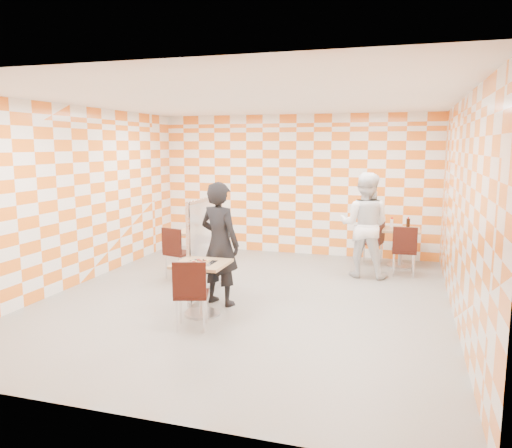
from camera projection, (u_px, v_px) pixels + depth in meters
The scene contains 15 objects.
room_shell at pixel (256, 199), 7.97m from camera, with size 7.00×7.00×7.00m.
main_table at pixel (202, 279), 6.91m from camera, with size 0.70×0.70×0.75m.
second_table at pixel (401, 241), 9.69m from camera, with size 0.70×0.70×0.75m.
empty_table at pixel (196, 243), 9.45m from camera, with size 0.70×0.70×0.75m.
chair_main_front at pixel (190, 289), 6.31m from camera, with size 0.53×0.54×0.92m.
chair_second_front at pixel (404, 247), 8.92m from camera, with size 0.44×0.45×0.92m.
chair_second_side at pixel (376, 238), 9.77m from camera, with size 0.50×0.49×0.92m.
chair_empty_near at pixel (176, 249), 8.77m from camera, with size 0.52×0.52×0.92m.
chair_empty_far at pixel (208, 235), 10.16m from camera, with size 0.50×0.51×0.92m.
partition at pixel (206, 246), 7.82m from camera, with size 0.08×1.38×1.55m.
man_dark at pixel (220, 244), 7.34m from camera, with size 0.67×0.44×1.83m, color black.
man_white at pixel (364, 225), 8.91m from camera, with size 0.91×0.71×1.88m, color white.
pizza_on_foil at pixel (201, 261), 6.86m from camera, with size 0.40×0.40×0.04m.
sport_bottle at pixel (392, 223), 9.83m from camera, with size 0.06×0.06×0.20m.
soda_bottle at pixel (408, 224), 9.63m from camera, with size 0.07×0.07×0.23m.
Camera 1 is at (2.30, -7.05, 2.35)m, focal length 35.00 mm.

